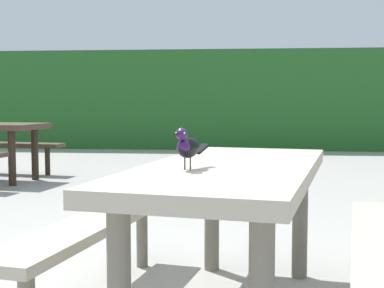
{
  "coord_description": "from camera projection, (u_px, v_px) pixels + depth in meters",
  "views": [
    {
      "loc": [
        0.47,
        -2.36,
        1.05
      ],
      "look_at": [
        0.2,
        0.21,
        0.84
      ],
      "focal_mm": 52.55,
      "sensor_mm": 36.0,
      "label": 1
    }
  ],
  "objects": [
    {
      "name": "picnic_table_foreground",
      "position": [
        230.0,
        203.0,
        2.67
      ],
      "size": [
        1.96,
        1.98,
        0.74
      ],
      "color": "#B2A893",
      "rests_on": "ground"
    },
    {
      "name": "hedge_wall",
      "position": [
        230.0,
        100.0,
        12.3
      ],
      "size": [
        28.0,
        1.8,
        2.06
      ],
      "primitive_type": "cube",
      "color": "#235B23",
      "rests_on": "ground"
    },
    {
      "name": "bird_grackle",
      "position": [
        187.0,
        146.0,
        2.43
      ],
      "size": [
        0.14,
        0.27,
        0.18
      ],
      "color": "black",
      "rests_on": "picnic_table_foreground"
    }
  ]
}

